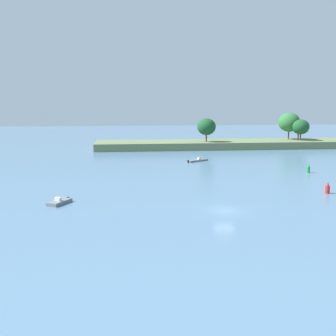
% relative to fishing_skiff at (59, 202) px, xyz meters
% --- Properties ---
extents(ground_plane, '(400.00, 400.00, 0.00)m').
position_rel_fishing_skiff_xyz_m(ground_plane, '(22.29, -6.05, -0.28)').
color(ground_plane, slate).
extents(treeline_island, '(88.20, 14.74, 10.95)m').
position_rel_fishing_skiff_xyz_m(treeline_island, '(47.28, 67.69, 2.01)').
color(treeline_island, '#66754C').
rests_on(treeline_island, ground).
extents(fishing_skiff, '(3.29, 4.13, 1.00)m').
position_rel_fishing_skiff_xyz_m(fishing_skiff, '(0.00, 0.00, 0.00)').
color(fishing_skiff, slate).
rests_on(fishing_skiff, ground).
extents(small_motorboat, '(5.62, 4.28, 0.92)m').
position_rel_fishing_skiff_xyz_m(small_motorboat, '(26.89, 38.93, -0.05)').
color(small_motorboat, slate).
rests_on(small_motorboat, ground).
extents(channel_buoy_red, '(0.70, 0.70, 1.90)m').
position_rel_fishing_skiff_xyz_m(channel_buoy_red, '(40.93, 2.17, 0.53)').
color(channel_buoy_red, red).
rests_on(channel_buoy_red, ground).
extents(channel_buoy_green, '(0.70, 0.70, 1.90)m').
position_rel_fishing_skiff_xyz_m(channel_buoy_green, '(46.53, 20.72, 0.53)').
color(channel_buoy_green, green).
rests_on(channel_buoy_green, ground).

